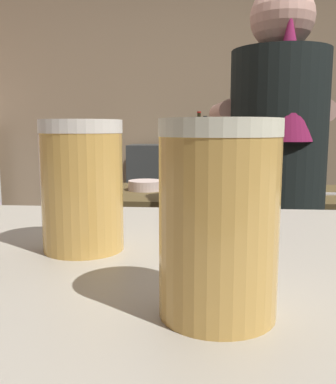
{
  "coord_description": "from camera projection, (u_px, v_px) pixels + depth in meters",
  "views": [
    {
      "loc": [
        -0.06,
        -1.43,
        1.22
      ],
      "look_at": [
        -0.11,
        -0.75,
        1.12
      ],
      "focal_mm": 39.83,
      "sensor_mm": 36.0,
      "label": 1
    }
  ],
  "objects": [
    {
      "name": "bottle_vinegar",
      "position": [
        199.0,
        132.0,
        3.22
      ],
      "size": [
        0.06,
        0.06,
        0.25
      ],
      "color": "black",
      "rests_on": "back_shelf"
    },
    {
      "name": "bartender",
      "position": [
        276.0,
        193.0,
        1.53
      ],
      "size": [
        0.45,
        0.53,
        1.7
      ],
      "rotation": [
        0.0,
        0.0,
        1.66
      ],
      "color": "#2B2F34",
      "rests_on": "ground"
    },
    {
      "name": "mixing_bowl",
      "position": [
        146.0,
        185.0,
        2.06
      ],
      "size": [
        0.17,
        0.17,
        0.05
      ],
      "primitive_type": "cylinder",
      "color": "beige",
      "rests_on": "prep_counter"
    },
    {
      "name": "pint_glass_far",
      "position": [
        82.0,
        186.0,
        0.42
      ],
      "size": [
        0.08,
        0.08,
        0.13
      ],
      "color": "#DAA851",
      "rests_on": "bar_counter"
    },
    {
      "name": "bottle_soy",
      "position": [
        192.0,
        135.0,
        3.33
      ],
      "size": [
        0.06,
        0.06,
        0.2
      ],
      "color": "#528637",
      "rests_on": "back_shelf"
    },
    {
      "name": "wall_back",
      "position": [
        209.0,
        113.0,
        3.55
      ],
      "size": [
        5.2,
        0.1,
        2.7
      ],
      "primitive_type": "cube",
      "color": "#927A5C",
      "rests_on": "ground"
    },
    {
      "name": "pint_glass_near",
      "position": [
        218.0,
        219.0,
        0.27
      ],
      "size": [
        0.08,
        0.08,
        0.13
      ],
      "color": "#DBA952",
      "rests_on": "bar_counter"
    },
    {
      "name": "prep_counter",
      "position": [
        285.0,
        287.0,
        2.05
      ],
      "size": [
        2.1,
        0.6,
        0.92
      ],
      "primitive_type": "cube",
      "color": "brown",
      "rests_on": "ground"
    },
    {
      "name": "chefs_knife",
      "position": [
        323.0,
        194.0,
        1.92
      ],
      "size": [
        0.24,
        0.05,
        0.01
      ],
      "primitive_type": "cube",
      "rotation": [
        0.0,
        0.0,
        0.06
      ],
      "color": "silver",
      "rests_on": "prep_counter"
    },
    {
      "name": "back_shelf",
      "position": [
        186.0,
        213.0,
        3.41
      ],
      "size": [
        0.9,
        0.36,
        1.09
      ],
      "primitive_type": "cube",
      "color": "#353939",
      "rests_on": "ground"
    },
    {
      "name": "bottle_hot_sauce",
      "position": [
        205.0,
        134.0,
        3.34
      ],
      "size": [
        0.06,
        0.06,
        0.22
      ],
      "color": "#497A3A",
      "rests_on": "back_shelf"
    },
    {
      "name": "bottle_olive_oil",
      "position": [
        224.0,
        134.0,
        3.3
      ],
      "size": [
        0.05,
        0.05,
        0.22
      ],
      "color": "#2D5696",
      "rests_on": "back_shelf"
    }
  ]
}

